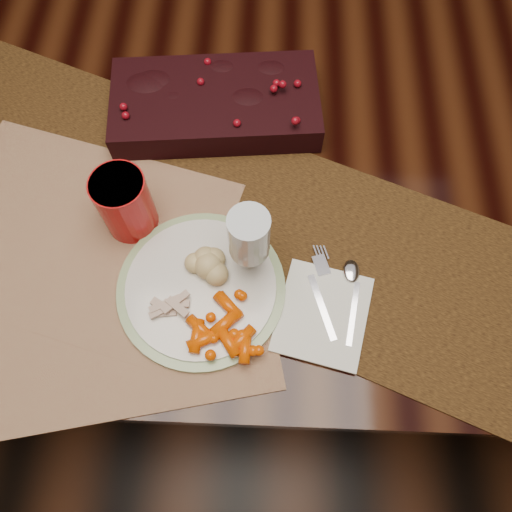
{
  "coord_description": "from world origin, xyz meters",
  "views": [
    {
      "loc": [
        0.05,
        -0.57,
        1.51
      ],
      "look_at": [
        0.04,
        -0.25,
        0.8
      ],
      "focal_mm": 35.0,
      "sensor_mm": 36.0,
      "label": 1
    }
  ],
  "objects_px": {
    "mashed_potatoes": "(204,268)",
    "wine_glass": "(249,248)",
    "baby_carrots": "(220,325)",
    "red_cup": "(125,204)",
    "centerpiece": "(215,101)",
    "napkin": "(323,314)",
    "dining_table": "(245,234)",
    "dinner_plate": "(201,288)",
    "turkey_shreds": "(168,308)",
    "placemat_main": "(130,312)"
  },
  "relations": [
    {
      "from": "dining_table",
      "to": "turkey_shreds",
      "type": "bearing_deg",
      "value": -105.94
    },
    {
      "from": "baby_carrots",
      "to": "mashed_potatoes",
      "type": "relative_size",
      "value": 1.43
    },
    {
      "from": "baby_carrots",
      "to": "dinner_plate",
      "type": "bearing_deg",
      "value": 119.11
    },
    {
      "from": "centerpiece",
      "to": "mashed_potatoes",
      "type": "height_order",
      "value": "centerpiece"
    },
    {
      "from": "dining_table",
      "to": "dinner_plate",
      "type": "xyz_separation_m",
      "value": [
        -0.05,
        -0.29,
        0.39
      ]
    },
    {
      "from": "centerpiece",
      "to": "turkey_shreds",
      "type": "relative_size",
      "value": 4.95
    },
    {
      "from": "placemat_main",
      "to": "wine_glass",
      "type": "height_order",
      "value": "wine_glass"
    },
    {
      "from": "placemat_main",
      "to": "turkey_shreds",
      "type": "bearing_deg",
      "value": -12.85
    },
    {
      "from": "mashed_potatoes",
      "to": "wine_glass",
      "type": "relative_size",
      "value": 0.48
    },
    {
      "from": "placemat_main",
      "to": "dinner_plate",
      "type": "height_order",
      "value": "dinner_plate"
    },
    {
      "from": "dinner_plate",
      "to": "red_cup",
      "type": "distance_m",
      "value": 0.18
    },
    {
      "from": "mashed_potatoes",
      "to": "wine_glass",
      "type": "bearing_deg",
      "value": 12.96
    },
    {
      "from": "red_cup",
      "to": "dinner_plate",
      "type": "bearing_deg",
      "value": -43.28
    },
    {
      "from": "napkin",
      "to": "wine_glass",
      "type": "xyz_separation_m",
      "value": [
        -0.12,
        0.07,
        0.08
      ]
    },
    {
      "from": "red_cup",
      "to": "napkin",
      "type": "bearing_deg",
      "value": -25.71
    },
    {
      "from": "placemat_main",
      "to": "turkey_shreds",
      "type": "xyz_separation_m",
      "value": [
        0.07,
        -0.0,
        0.03
      ]
    },
    {
      "from": "wine_glass",
      "to": "red_cup",
      "type": "bearing_deg",
      "value": 158.29
    },
    {
      "from": "centerpiece",
      "to": "wine_glass",
      "type": "xyz_separation_m",
      "value": [
        0.08,
        -0.32,
        0.04
      ]
    },
    {
      "from": "red_cup",
      "to": "wine_glass",
      "type": "bearing_deg",
      "value": -21.71
    },
    {
      "from": "mashed_potatoes",
      "to": "wine_glass",
      "type": "distance_m",
      "value": 0.09
    },
    {
      "from": "centerpiece",
      "to": "red_cup",
      "type": "xyz_separation_m",
      "value": [
        -0.13,
        -0.24,
        0.02
      ]
    },
    {
      "from": "centerpiece",
      "to": "baby_carrots",
      "type": "bearing_deg",
      "value": -84.98
    },
    {
      "from": "baby_carrots",
      "to": "wine_glass",
      "type": "height_order",
      "value": "wine_glass"
    },
    {
      "from": "napkin",
      "to": "wine_glass",
      "type": "height_order",
      "value": "wine_glass"
    },
    {
      "from": "placemat_main",
      "to": "wine_glass",
      "type": "bearing_deg",
      "value": 10.88
    },
    {
      "from": "dining_table",
      "to": "mashed_potatoes",
      "type": "bearing_deg",
      "value": -99.43
    },
    {
      "from": "mashed_potatoes",
      "to": "red_cup",
      "type": "xyz_separation_m",
      "value": [
        -0.13,
        0.1,
        0.02
      ]
    },
    {
      "from": "mashed_potatoes",
      "to": "wine_glass",
      "type": "xyz_separation_m",
      "value": [
        0.07,
        0.02,
        0.04
      ]
    },
    {
      "from": "dining_table",
      "to": "mashed_potatoes",
      "type": "xyz_separation_m",
      "value": [
        -0.05,
        -0.27,
        0.42
      ]
    },
    {
      "from": "baby_carrots",
      "to": "turkey_shreds",
      "type": "relative_size",
      "value": 1.53
    },
    {
      "from": "centerpiece",
      "to": "dinner_plate",
      "type": "bearing_deg",
      "value": -89.91
    },
    {
      "from": "baby_carrots",
      "to": "wine_glass",
      "type": "xyz_separation_m",
      "value": [
        0.04,
        0.11,
        0.06
      ]
    },
    {
      "from": "red_cup",
      "to": "turkey_shreds",
      "type": "bearing_deg",
      "value": -63.14
    },
    {
      "from": "dinner_plate",
      "to": "dining_table",
      "type": "bearing_deg",
      "value": 80.29
    },
    {
      "from": "placemat_main",
      "to": "red_cup",
      "type": "distance_m",
      "value": 0.17
    },
    {
      "from": "dinner_plate",
      "to": "red_cup",
      "type": "bearing_deg",
      "value": 136.72
    },
    {
      "from": "placemat_main",
      "to": "red_cup",
      "type": "height_order",
      "value": "red_cup"
    },
    {
      "from": "mashed_potatoes",
      "to": "turkey_shreds",
      "type": "distance_m",
      "value": 0.08
    },
    {
      "from": "red_cup",
      "to": "wine_glass",
      "type": "relative_size",
      "value": 0.7
    },
    {
      "from": "mashed_potatoes",
      "to": "centerpiece",
      "type": "bearing_deg",
      "value": 90.98
    },
    {
      "from": "dining_table",
      "to": "mashed_potatoes",
      "type": "distance_m",
      "value": 0.5
    },
    {
      "from": "placemat_main",
      "to": "centerpiece",
      "type": "bearing_deg",
      "value": 62.26
    },
    {
      "from": "mashed_potatoes",
      "to": "napkin",
      "type": "relative_size",
      "value": 0.52
    },
    {
      "from": "mashed_potatoes",
      "to": "dining_table",
      "type": "bearing_deg",
      "value": 80.57
    },
    {
      "from": "centerpiece",
      "to": "baby_carrots",
      "type": "xyz_separation_m",
      "value": [
        0.04,
        -0.42,
        -0.01
      ]
    },
    {
      "from": "centerpiece",
      "to": "napkin",
      "type": "height_order",
      "value": "centerpiece"
    },
    {
      "from": "centerpiece",
      "to": "wine_glass",
      "type": "distance_m",
      "value": 0.33
    },
    {
      "from": "placemat_main",
      "to": "napkin",
      "type": "distance_m",
      "value": 0.31
    },
    {
      "from": "wine_glass",
      "to": "turkey_shreds",
      "type": "bearing_deg",
      "value": -146.53
    },
    {
      "from": "baby_carrots",
      "to": "red_cup",
      "type": "relative_size",
      "value": 0.98
    }
  ]
}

